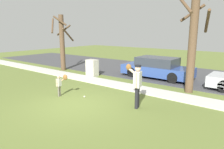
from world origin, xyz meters
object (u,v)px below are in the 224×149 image
utility_cabinet (92,68)px  parked_wagon_blue (157,68)px  person_child (61,82)px  person_adult (137,81)px  street_tree_far (62,41)px  baseball (84,97)px  street_tree_near (193,35)px

utility_cabinet → parked_wagon_blue: size_ratio=0.25×
parked_wagon_blue → person_child: bearing=74.0°
utility_cabinet → parked_wagon_blue: 4.28m
person_adult → utility_cabinet: person_adult is taller
person_adult → street_tree_far: street_tree_far is taller
utility_cabinet → baseball: bearing=-51.4°
baseball → parked_wagon_blue: bearing=82.0°
person_child → utility_cabinet: utility_cabinet is taller
street_tree_near → street_tree_far: 9.67m
person_child → baseball: 1.29m
baseball → parked_wagon_blue: size_ratio=0.02×
person_adult → baseball: bearing=-6.4°
person_adult → street_tree_far: size_ratio=0.41×
person_child → baseball: size_ratio=13.97×
person_adult → person_child: size_ratio=1.67×
person_child → parked_wagon_blue: size_ratio=0.23×
person_adult → baseball: size_ratio=23.38×
utility_cabinet → street_tree_far: size_ratio=0.27×
person_adult → person_child: bearing=-0.4°
person_child → baseball: bearing=13.7°
person_adult → street_tree_near: bearing=-120.3°
utility_cabinet → parked_wagon_blue: (3.67, 2.19, 0.10)m
person_adult → street_tree_near: (0.97, 3.44, 1.72)m
baseball → street_tree_near: size_ratio=0.01×
baseball → parked_wagon_blue: (0.81, 5.77, 0.62)m
parked_wagon_blue → street_tree_near: bearing=144.1°
baseball → person_child: bearing=-151.8°
person_adult → person_child: person_adult is taller
person_child → street_tree_near: size_ratio=0.20×
person_adult → parked_wagon_blue: bearing=-86.7°
street_tree_near → person_adult: bearing=-105.7°
utility_cabinet → parked_wagon_blue: bearing=30.8°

